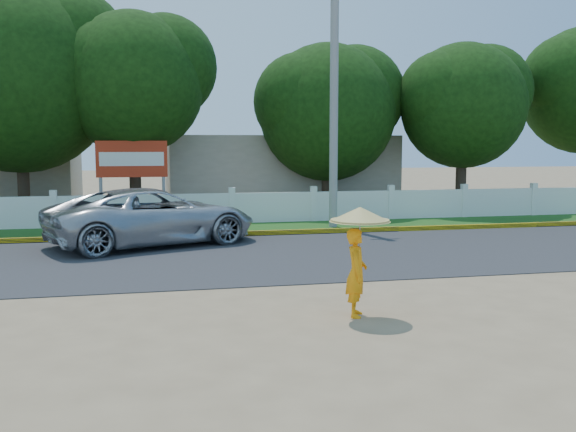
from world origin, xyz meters
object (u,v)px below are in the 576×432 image
at_px(vehicle, 153,217).
at_px(billboard, 132,163).
at_px(utility_pole, 334,103).
at_px(monk_with_parasol, 358,245).

bearing_deg(vehicle, billboard, -15.37).
bearing_deg(billboard, vehicle, -83.20).
xyz_separation_m(utility_pole, vehicle, (-6.02, -2.56, -3.40)).
relative_size(monk_with_parasol, billboard, 0.62).
height_order(vehicle, monk_with_parasol, monk_with_parasol).
distance_m(utility_pole, monk_with_parasol, 11.68).
xyz_separation_m(utility_pole, billboard, (-6.67, 2.83, -2.07)).
xyz_separation_m(utility_pole, monk_with_parasol, (-2.82, -10.92, -3.02)).
bearing_deg(utility_pole, vehicle, -156.98).
relative_size(vehicle, monk_with_parasol, 3.20).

